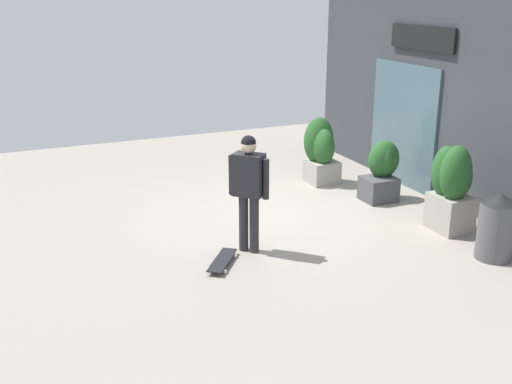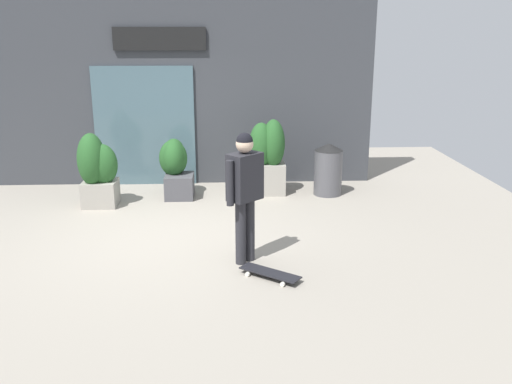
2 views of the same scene
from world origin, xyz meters
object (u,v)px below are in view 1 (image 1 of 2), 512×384
object	(u,v)px
skateboard	(222,260)
planter_box_left	(382,168)
trash_bin	(497,226)
planter_box_right	(321,150)
skateboarder	(249,182)
planter_box_mid	(452,184)

from	to	relation	value
skateboard	planter_box_left	xyz separation A→B (m)	(-1.41, 3.48, 0.49)
trash_bin	planter_box_right	bearing A→B (deg)	-172.96
planter_box_right	planter_box_left	bearing A→B (deg)	22.32
skateboarder	planter_box_mid	size ratio (longest dim) A/B	1.23
skateboarder	planter_box_left	world-z (taller)	skateboarder
planter_box_right	planter_box_mid	world-z (taller)	planter_box_mid
skateboarder	planter_box_mid	distance (m)	3.13
planter_box_right	skateboard	bearing A→B (deg)	-48.32
planter_box_right	trash_bin	distance (m)	3.97
planter_box_right	planter_box_mid	bearing A→B (deg)	11.90
planter_box_left	trash_bin	xyz separation A→B (m)	(2.70, -0.02, -0.08)
skateboarder	skateboard	world-z (taller)	skateboarder
trash_bin	planter_box_mid	bearing A→B (deg)	173.56
skateboarder	trash_bin	distance (m)	3.39
skateboarder	planter_box_right	bearing A→B (deg)	-179.65
planter_box_mid	planter_box_left	bearing A→B (deg)	-176.57
skateboard	skateboarder	bearing A→B (deg)	155.95
skateboarder	planter_box_mid	xyz separation A→B (m)	(0.51, 3.07, -0.28)
planter_box_mid	trash_bin	world-z (taller)	planter_box_mid
skateboarder	trash_bin	size ratio (longest dim) A/B	1.78
planter_box_left	trash_bin	bearing A→B (deg)	-0.46
skateboarder	trash_bin	xyz separation A→B (m)	(1.57, 2.95, -0.54)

